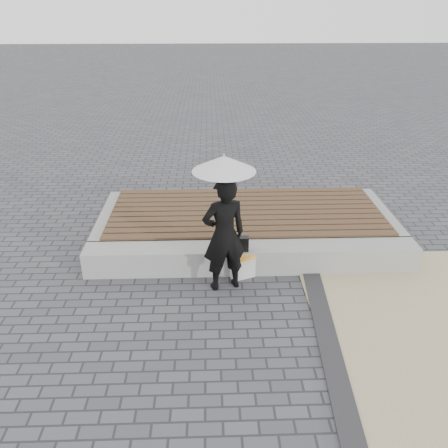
{
  "coord_description": "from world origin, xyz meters",
  "views": [
    {
      "loc": [
        -0.61,
        -4.41,
        3.73
      ],
      "look_at": [
        -0.43,
        1.13,
        1.0
      ],
      "focal_mm": 36.96,
      "sensor_mm": 36.0,
      "label": 1
    }
  ],
  "objects_px": {
    "seating_ledge": "(252,257)",
    "canvas_tote": "(243,266)",
    "woman": "(224,235)",
    "handbag": "(238,244)",
    "parasol": "(224,164)"
  },
  "relations": [
    {
      "from": "seating_ledge",
      "to": "canvas_tote",
      "type": "height_order",
      "value": "seating_ledge"
    },
    {
      "from": "canvas_tote",
      "to": "woman",
      "type": "bearing_deg",
      "value": -161.02
    },
    {
      "from": "seating_ledge",
      "to": "handbag",
      "type": "relative_size",
      "value": 16.14
    },
    {
      "from": "handbag",
      "to": "seating_ledge",
      "type": "bearing_deg",
      "value": 33.43
    },
    {
      "from": "seating_ledge",
      "to": "handbag",
      "type": "xyz_separation_m",
      "value": [
        -0.22,
        -0.13,
        0.31
      ]
    },
    {
      "from": "woman",
      "to": "handbag",
      "type": "xyz_separation_m",
      "value": [
        0.22,
        0.34,
        -0.32
      ]
    },
    {
      "from": "woman",
      "to": "canvas_tote",
      "type": "height_order",
      "value": "woman"
    },
    {
      "from": "woman",
      "to": "canvas_tote",
      "type": "xyz_separation_m",
      "value": [
        0.28,
        0.24,
        -0.65
      ]
    },
    {
      "from": "canvas_tote",
      "to": "handbag",
      "type": "bearing_deg",
      "value": 102.99
    },
    {
      "from": "handbag",
      "to": "canvas_tote",
      "type": "height_order",
      "value": "handbag"
    },
    {
      "from": "seating_ledge",
      "to": "woman",
      "type": "height_order",
      "value": "woman"
    },
    {
      "from": "seating_ledge",
      "to": "handbag",
      "type": "bearing_deg",
      "value": -148.83
    },
    {
      "from": "handbag",
      "to": "canvas_tote",
      "type": "bearing_deg",
      "value": -53.4
    },
    {
      "from": "seating_ledge",
      "to": "parasol",
      "type": "xyz_separation_m",
      "value": [
        -0.43,
        -0.47,
        1.65
      ]
    },
    {
      "from": "woman",
      "to": "parasol",
      "type": "distance_m",
      "value": 1.02
    }
  ]
}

